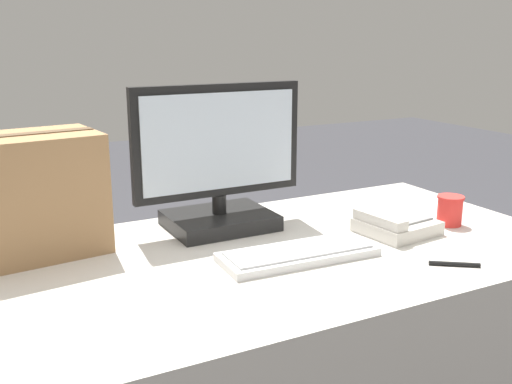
{
  "coord_description": "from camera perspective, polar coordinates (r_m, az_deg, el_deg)",
  "views": [
    {
      "loc": [
        -0.73,
        -1.37,
        1.3
      ],
      "look_at": [
        0.03,
        0.09,
        0.86
      ],
      "focal_mm": 42.0,
      "sensor_mm": 36.0,
      "label": 1
    }
  ],
  "objects": [
    {
      "name": "pen_marker",
      "position": [
        1.66,
        18.37,
        -6.53
      ],
      "size": [
        0.11,
        0.09,
        0.01
      ],
      "rotation": [
        0.0,
        0.0,
        5.66
      ],
      "color": "black",
      "rests_on": "office_desk"
    },
    {
      "name": "office_desk",
      "position": [
        1.82,
        0.43,
        -16.46
      ],
      "size": [
        1.8,
        0.9,
        0.71
      ],
      "color": "beige",
      "rests_on": "ground_plane"
    },
    {
      "name": "paper_cup_left",
      "position": [
        1.99,
        17.98,
        -1.66
      ],
      "size": [
        0.08,
        0.08,
        0.09
      ],
      "color": "red",
      "rests_on": "office_desk"
    },
    {
      "name": "spoon",
      "position": [
        2.22,
        17.76,
        -1.21
      ],
      "size": [
        0.06,
        0.13,
        0.0
      ],
      "rotation": [
        0.0,
        0.0,
        1.24
      ],
      "color": "silver",
      "rests_on": "office_desk"
    },
    {
      "name": "cardboard_box",
      "position": [
        1.73,
        -20.41,
        -0.24
      ],
      "size": [
        0.38,
        0.28,
        0.33
      ],
      "rotation": [
        0.0,
        0.0,
        0.11
      ],
      "color": "#9E754C",
      "rests_on": "office_desk"
    },
    {
      "name": "desk_phone",
      "position": [
        1.86,
        13.11,
        -3.11
      ],
      "size": [
        0.23,
        0.21,
        0.07
      ],
      "rotation": [
        0.0,
        0.0,
        0.12
      ],
      "color": "beige",
      "rests_on": "office_desk"
    },
    {
      "name": "keyboard",
      "position": [
        1.63,
        4.05,
        -5.87
      ],
      "size": [
        0.44,
        0.18,
        0.03
      ],
      "rotation": [
        0.0,
        0.0,
        -0.05
      ],
      "color": "silver",
      "rests_on": "office_desk"
    },
    {
      "name": "monitor",
      "position": [
        1.84,
        -3.55,
        1.89
      ],
      "size": [
        0.54,
        0.25,
        0.45
      ],
      "color": "black",
      "rests_on": "office_desk"
    }
  ]
}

